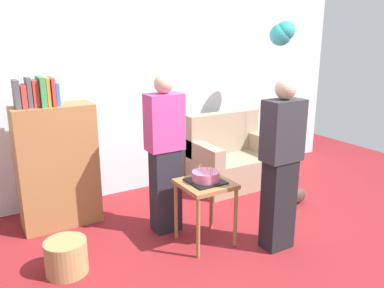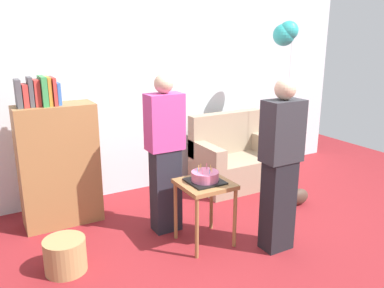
% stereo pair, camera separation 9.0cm
% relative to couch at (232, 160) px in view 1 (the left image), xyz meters
% --- Properties ---
extents(ground_plane, '(8.00, 8.00, 0.00)m').
position_rel_couch_xyz_m(ground_plane, '(-0.89, -1.50, -0.34)').
color(ground_plane, maroon).
extents(wall_back, '(6.00, 0.10, 2.70)m').
position_rel_couch_xyz_m(wall_back, '(-0.89, 0.55, 1.01)').
color(wall_back, silver).
rests_on(wall_back, ground_plane).
extents(couch, '(1.10, 0.70, 0.96)m').
position_rel_couch_xyz_m(couch, '(0.00, 0.00, 0.00)').
color(couch, gray).
rests_on(couch, ground_plane).
extents(bookshelf, '(0.80, 0.36, 1.59)m').
position_rel_couch_xyz_m(bookshelf, '(-2.27, -0.00, 0.35)').
color(bookshelf, olive).
rests_on(bookshelf, ground_plane).
extents(side_table, '(0.48, 0.48, 0.63)m').
position_rel_couch_xyz_m(side_table, '(-1.15, -1.14, 0.19)').
color(side_table, olive).
rests_on(side_table, ground_plane).
extents(birthday_cake, '(0.32, 0.32, 0.17)m').
position_rel_couch_xyz_m(birthday_cake, '(-1.15, -1.14, 0.34)').
color(birthday_cake, black).
rests_on(birthday_cake, side_table).
extents(person_blowing_candles, '(0.36, 0.22, 1.63)m').
position_rel_couch_xyz_m(person_blowing_candles, '(-1.36, -0.71, 0.49)').
color(person_blowing_candles, '#23232D').
rests_on(person_blowing_candles, ground_plane).
extents(person_holding_cake, '(0.36, 0.22, 1.63)m').
position_rel_couch_xyz_m(person_holding_cake, '(-0.61, -1.56, 0.49)').
color(person_holding_cake, black).
rests_on(person_holding_cake, ground_plane).
extents(wicker_basket, '(0.36, 0.36, 0.30)m').
position_rel_couch_xyz_m(wicker_basket, '(-2.46, -0.96, -0.19)').
color(wicker_basket, '#A88451').
rests_on(wicker_basket, ground_plane).
extents(handbag, '(0.28, 0.14, 0.20)m').
position_rel_couch_xyz_m(handbag, '(0.29, -0.94, -0.24)').
color(handbag, '#473328').
rests_on(handbag, ground_plane).
extents(balloon_bunch, '(0.30, 0.31, 2.15)m').
position_rel_couch_xyz_m(balloon_bunch, '(0.62, -0.18, 1.65)').
color(balloon_bunch, silver).
rests_on(balloon_bunch, ground_plane).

